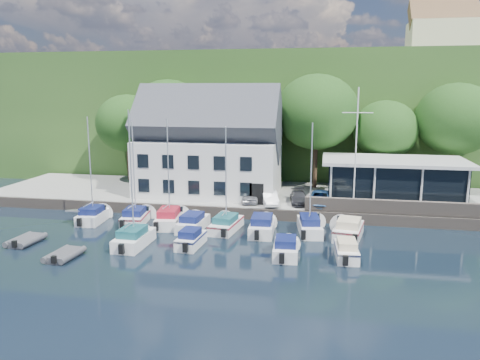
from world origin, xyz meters
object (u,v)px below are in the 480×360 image
(boat_r1_1, at_px, (134,175))
(boat_r1_3, at_px, (193,221))
(club_pavilion, at_px, (393,181))
(boat_r1_0, at_px, (91,173))
(car_white, at_px, (270,198))
(car_dgrey, at_px, (299,198))
(boat_r1_6, at_px, (311,178))
(car_silver, at_px, (251,195))
(flagpole, at_px, (356,150))
(boat_r2_2, at_px, (191,237))
(dinghy_0, at_px, (26,239))
(dinghy_1, at_px, (64,254))
(boat_r2_4, at_px, (346,248))
(boat_r1_2, at_px, (168,172))
(boat_r1_7, at_px, (349,228))
(boat_r2_3, at_px, (286,246))
(boat_r2_1, at_px, (132,186))
(harbor_building, at_px, (209,151))
(boat_r1_5, at_px, (262,224))
(car_blue, at_px, (321,198))
(boat_r1_4, at_px, (226,181))

(boat_r1_1, bearing_deg, boat_r1_3, -16.90)
(club_pavilion, bearing_deg, boat_r1_0, -162.38)
(car_white, height_order, car_dgrey, car_white)
(boat_r1_6, bearing_deg, boat_r1_3, 175.90)
(car_silver, relative_size, flagpole, 0.36)
(boat_r2_2, xyz_separation_m, dinghy_0, (-12.51, -1.73, -0.34))
(flagpole, xyz_separation_m, dinghy_1, (-20.10, -13.16, -6.01))
(boat_r1_1, relative_size, boat_r1_3, 1.44)
(boat_r2_4, bearing_deg, boat_r1_2, 156.12)
(club_pavilion, height_order, flagpole, flagpole)
(car_silver, distance_m, boat_r1_7, 10.89)
(car_dgrey, bearing_deg, boat_r1_7, -63.79)
(boat_r2_3, bearing_deg, car_dgrey, 86.28)
(flagpole, relative_size, dinghy_1, 3.61)
(club_pavilion, height_order, boat_r2_1, boat_r2_1)
(boat_r1_0, bearing_deg, dinghy_0, -112.98)
(club_pavilion, height_order, boat_r1_6, boat_r1_6)
(car_dgrey, bearing_deg, harbor_building, 155.68)
(boat_r1_5, bearing_deg, car_blue, 51.96)
(harbor_building, height_order, boat_r1_4, harbor_building)
(boat_r1_0, distance_m, boat_r1_4, 12.11)
(car_blue, bearing_deg, boat_r2_4, -73.20)
(boat_r1_4, xyz_separation_m, boat_r2_4, (9.56, -4.74, -3.50))
(club_pavilion, relative_size, boat_r1_3, 2.24)
(car_white, relative_size, boat_r1_0, 0.43)
(flagpole, relative_size, boat_r2_4, 2.14)
(dinghy_0, bearing_deg, boat_r2_2, 11.29)
(flagpole, distance_m, boat_r1_0, 23.05)
(car_dgrey, xyz_separation_m, boat_r1_6, (1.25, -5.82, 3.01))
(boat_r2_1, height_order, dinghy_0, boat_r2_1)
(club_pavilion, xyz_separation_m, boat_r1_7, (-4.36, -8.75, -2.27))
(boat_r1_0, relative_size, boat_r1_5, 1.43)
(car_blue, relative_size, dinghy_1, 1.38)
(boat_r2_4, bearing_deg, boat_r1_7, 82.32)
(car_silver, distance_m, boat_r1_2, 8.85)
(car_silver, relative_size, car_blue, 0.93)
(boat_r2_4, relative_size, dinghy_1, 1.68)
(boat_r1_1, xyz_separation_m, boat_r2_2, (6.50, -5.08, -3.56))
(boat_r1_5, xyz_separation_m, boat_r1_6, (3.78, 0.85, 3.78))
(car_blue, xyz_separation_m, boat_r1_0, (-19.70, -5.73, 2.67))
(boat_r1_5, relative_size, dinghy_0, 2.02)
(car_silver, distance_m, dinghy_0, 19.71)
(boat_r2_4, bearing_deg, car_dgrey, 105.91)
(club_pavilion, xyz_separation_m, boat_r1_4, (-14.25, -8.75, 1.13))
(car_blue, distance_m, boat_r2_2, 14.08)
(boat_r1_2, height_order, boat_r2_4, boat_r1_2)
(car_blue, bearing_deg, boat_r1_5, -119.16)
(club_pavilion, height_order, car_dgrey, club_pavilion)
(boat_r1_0, height_order, dinghy_1, boat_r1_0)
(car_silver, xyz_separation_m, boat_r1_5, (2.01, -6.50, -0.87))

